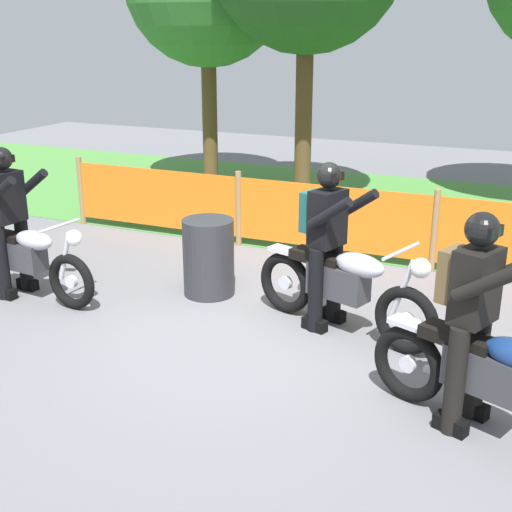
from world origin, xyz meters
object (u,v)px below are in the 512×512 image
(oil_drum, at_px, (209,257))
(rider_trailing, at_px, (9,217))
(rider_third, at_px, (472,310))
(motorcycle_third, at_px, (494,379))
(rider_lead, at_px, (326,236))
(motorcycle_trailing, at_px, (26,259))
(motorcycle_lead, at_px, (344,286))

(oil_drum, bearing_deg, rider_trailing, -156.02)
(rider_third, bearing_deg, oil_drum, 173.74)
(motorcycle_third, relative_size, rider_lead, 1.15)
(motorcycle_trailing, xyz_separation_m, rider_trailing, (-0.19, 0.02, 0.46))
(rider_lead, relative_size, rider_third, 1.00)
(motorcycle_lead, bearing_deg, motorcycle_third, -22.60)
(rider_trailing, height_order, oil_drum, rider_trailing)
(motorcycle_lead, xyz_separation_m, rider_lead, (-0.22, 0.07, 0.47))
(oil_drum, bearing_deg, rider_lead, -11.21)
(rider_lead, height_order, oil_drum, rider_lead)
(rider_trailing, distance_m, oil_drum, 2.25)
(rider_trailing, height_order, rider_third, same)
(motorcycle_third, distance_m, rider_third, 0.53)
(motorcycle_trailing, height_order, rider_trailing, rider_trailing)
(oil_drum, bearing_deg, motorcycle_lead, -12.04)
(rider_lead, distance_m, rider_trailing, 3.54)
(rider_trailing, bearing_deg, oil_drum, 29.70)
(motorcycle_trailing, distance_m, rider_trailing, 0.50)
(motorcycle_lead, distance_m, rider_trailing, 3.77)
(motorcycle_lead, distance_m, rider_lead, 0.52)
(rider_lead, height_order, rider_third, same)
(motorcycle_third, distance_m, rider_trailing, 5.32)
(motorcycle_lead, xyz_separation_m, rider_third, (1.33, -1.24, 0.47))
(rider_trailing, bearing_deg, motorcycle_lead, 13.92)
(motorcycle_trailing, height_order, rider_third, rider_third)
(motorcycle_third, xyz_separation_m, rider_third, (-0.21, 0.08, 0.48))
(motorcycle_lead, distance_m, motorcycle_trailing, 3.55)
(motorcycle_third, bearing_deg, motorcycle_trailing, -167.02)
(oil_drum, bearing_deg, motorcycle_trailing, -153.39)
(rider_trailing, relative_size, oil_drum, 1.92)
(motorcycle_third, xyz_separation_m, rider_lead, (-1.75, 1.39, 0.48))
(rider_third, bearing_deg, motorcycle_lead, 158.65)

